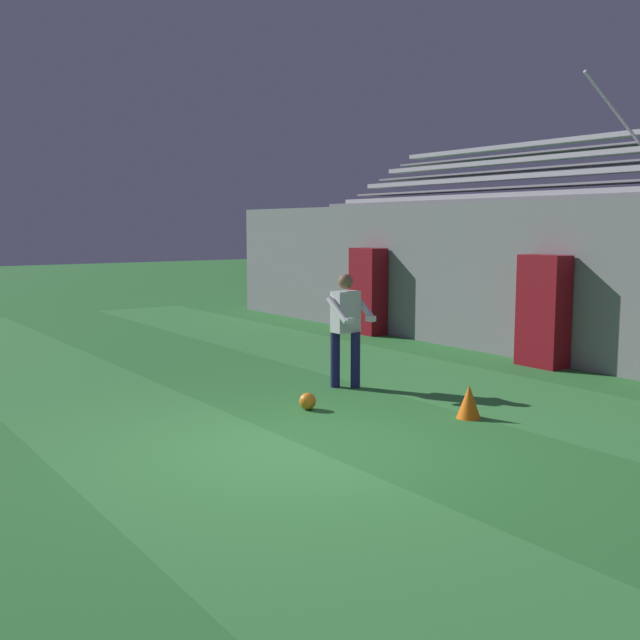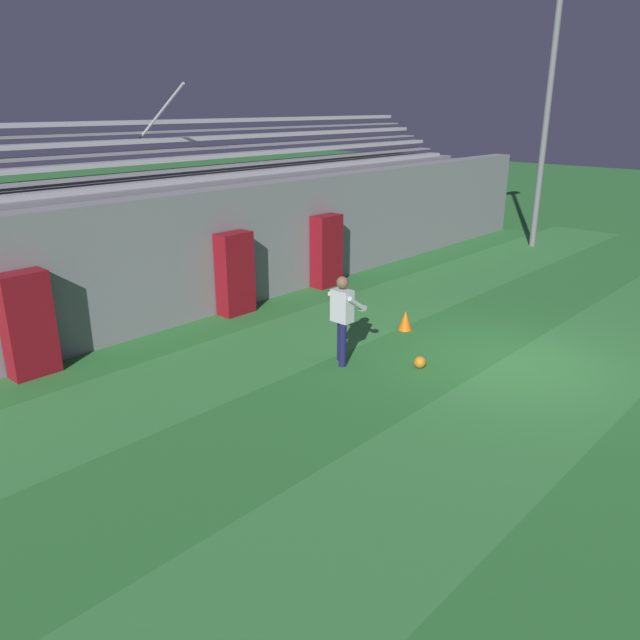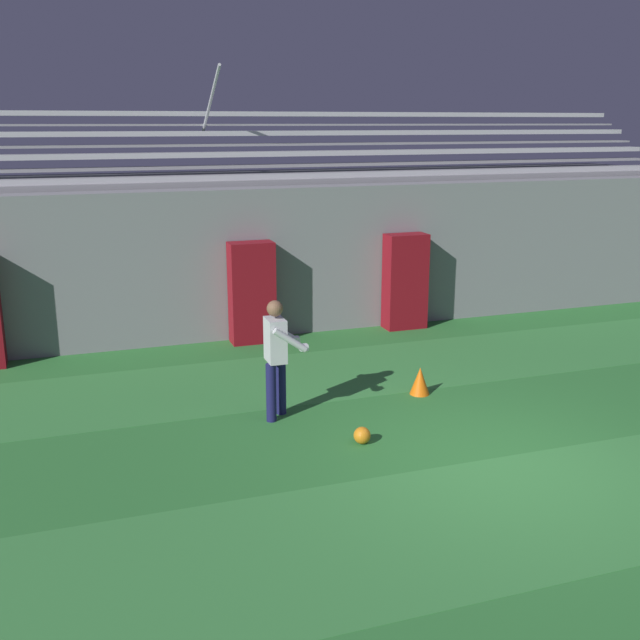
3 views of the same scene
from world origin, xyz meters
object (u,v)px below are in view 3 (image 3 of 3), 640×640
at_px(goalkeeper, 277,352).
at_px(padding_pillar_gate_left, 252,293).
at_px(padding_pillar_gate_right, 405,281).
at_px(traffic_cone, 420,381).
at_px(soccer_ball, 362,435).

bearing_deg(goalkeeper, padding_pillar_gate_left, 81.21).
distance_m(padding_pillar_gate_right, traffic_cone, 3.86).
bearing_deg(padding_pillar_gate_left, traffic_cone, -64.22).
bearing_deg(soccer_ball, padding_pillar_gate_left, 92.37).
bearing_deg(padding_pillar_gate_left, padding_pillar_gate_right, 0.00).
bearing_deg(traffic_cone, soccer_ball, -137.29).
xyz_separation_m(padding_pillar_gate_left, goalkeeper, (-0.57, -3.71, 0.02)).
relative_size(padding_pillar_gate_left, soccer_ball, 8.54).
height_order(padding_pillar_gate_right, traffic_cone, padding_pillar_gate_right).
distance_m(goalkeeper, traffic_cone, 2.40).
bearing_deg(goalkeeper, padding_pillar_gate_right, 45.23).
xyz_separation_m(goalkeeper, soccer_ball, (0.78, -1.21, -0.84)).
xyz_separation_m(padding_pillar_gate_right, goalkeeper, (-3.68, -3.71, 0.02)).
distance_m(padding_pillar_gate_left, padding_pillar_gate_right, 3.10).
relative_size(padding_pillar_gate_right, goalkeeper, 1.12).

